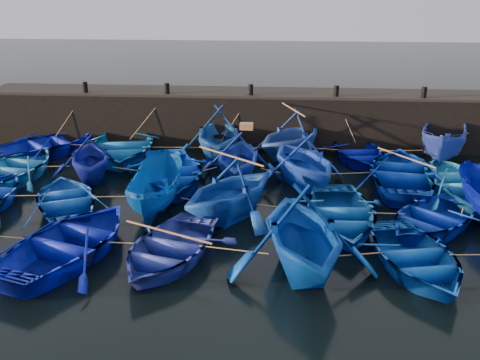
{
  "coord_description": "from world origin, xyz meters",
  "views": [
    {
      "loc": [
        1.47,
        -15.42,
        7.66
      ],
      "look_at": [
        0.0,
        3.2,
        0.7
      ],
      "focal_mm": 40.0,
      "sensor_mm": 36.0,
      "label": 1
    }
  ],
  "objects": [
    {
      "name": "boat_18",
      "position": [
        6.46,
        0.86,
        0.46
      ],
      "size": [
        5.35,
        5.42,
        0.92
      ],
      "primitive_type": "imported",
      "rotation": [
        0.0,
        0.0,
        -0.74
      ],
      "color": "#0523A0",
      "rests_on": "ground"
    },
    {
      "name": "ground",
      "position": [
        0.0,
        0.0,
        0.0
      ],
      "size": [
        120.0,
        120.0,
        0.0
      ],
      "primitive_type": "plane",
      "color": "black",
      "rests_on": "ground"
    },
    {
      "name": "boat_11",
      "position": [
        6.37,
        4.93,
        0.58
      ],
      "size": [
        4.77,
        6.11,
        1.16
      ],
      "primitive_type": "imported",
      "rotation": [
        0.0,
        0.0,
        2.99
      ],
      "color": "#00228B",
      "rests_on": "ground"
    },
    {
      "name": "bollard_0",
      "position": [
        -8.0,
        9.6,
        2.87
      ],
      "size": [
        0.24,
        0.24,
        0.5
      ],
      "primitive_type": "cylinder",
      "color": "black",
      "rests_on": "quay_top"
    },
    {
      "name": "boat_3",
      "position": [
        1.96,
        8.04,
        1.15
      ],
      "size": [
        5.61,
        5.74,
        2.3
      ],
      "primitive_type": "imported",
      "rotation": [
        0.0,
        0.0,
        -0.63
      ],
      "color": "#234698",
      "rests_on": "ground"
    },
    {
      "name": "boat_12",
      "position": [
        8.36,
        4.01,
        0.55
      ],
      "size": [
        4.55,
        5.84,
        1.11
      ],
      "primitive_type": "imported",
      "rotation": [
        0.0,
        0.0,
        3.28
      ],
      "color": "#1C7ED1",
      "rests_on": "ground"
    },
    {
      "name": "boat_7",
      "position": [
        -6.22,
        4.68,
        1.01
      ],
      "size": [
        4.39,
        4.71,
        2.02
      ],
      "primitive_type": "imported",
      "rotation": [
        0.0,
        0.0,
        3.48
      ],
      "color": "navy",
      "rests_on": "ground"
    },
    {
      "name": "boat_10",
      "position": [
        2.4,
        4.53,
        1.16
      ],
      "size": [
        5.27,
        5.57,
        2.32
      ],
      "primitive_type": "imported",
      "rotation": [
        0.0,
        0.0,
        3.56
      ],
      "color": "blue",
      "rests_on": "ground"
    },
    {
      "name": "boat_16",
      "position": [
        -0.18,
        1.27,
        1.11
      ],
      "size": [
        5.46,
        5.58,
        2.23
      ],
      "primitive_type": "imported",
      "rotation": [
        0.0,
        0.0,
        -0.64
      ],
      "color": "#0B3A9B",
      "rests_on": "ground"
    },
    {
      "name": "boat_8",
      "position": [
        -2.88,
        4.23,
        0.56
      ],
      "size": [
        5.24,
        6.27,
        1.12
      ],
      "primitive_type": "imported",
      "rotation": [
        0.0,
        0.0,
        0.29
      ],
      "color": "#0334C0",
      "rests_on": "ground"
    },
    {
      "name": "boat_24",
      "position": [
        5.31,
        -1.87,
        0.46
      ],
      "size": [
        4.01,
        4.97,
        0.91
      ],
      "primitive_type": "imported",
      "rotation": [
        0.0,
        0.0,
        0.21
      ],
      "color": "#0947B4",
      "rests_on": "ground"
    },
    {
      "name": "bollard_3",
      "position": [
        4.0,
        9.6,
        2.87
      ],
      "size": [
        0.24,
        0.24,
        0.5
      ],
      "primitive_type": "cylinder",
      "color": "black",
      "rests_on": "quay_top"
    },
    {
      "name": "boat_0",
      "position": [
        -9.49,
        7.71,
        0.53
      ],
      "size": [
        6.09,
        6.25,
        1.06
      ],
      "primitive_type": "imported",
      "rotation": [
        0.0,
        0.0,
        2.43
      ],
      "color": "#0915A3",
      "rests_on": "ground"
    },
    {
      "name": "bollard_4",
      "position": [
        8.0,
        9.6,
        2.87
      ],
      "size": [
        0.24,
        0.24,
        0.5
      ],
      "primitive_type": "cylinder",
      "color": "black",
      "rests_on": "quay_top"
    },
    {
      "name": "boat_22",
      "position": [
        -1.67,
        -1.88,
        0.46
      ],
      "size": [
        4.25,
        5.13,
        0.92
      ],
      "primitive_type": "imported",
      "rotation": [
        0.0,
        0.0,
        -0.27
      ],
      "color": "navy",
      "rests_on": "ground"
    },
    {
      "name": "boat_9",
      "position": [
        -0.19,
        5.0,
        1.09
      ],
      "size": [
        3.57,
        4.14,
        2.18
      ],
      "primitive_type": "imported",
      "rotation": [
        0.0,
        0.0,
        3.14
      ],
      "color": "#122E9D",
      "rests_on": "ground"
    },
    {
      "name": "boat_14",
      "position": [
        -6.03,
        1.49,
        0.45
      ],
      "size": [
        4.69,
        5.25,
        0.9
      ],
      "primitive_type": "imported",
      "rotation": [
        0.0,
        0.0,
        3.6
      ],
      "color": "#0D43AB",
      "rests_on": "ground"
    },
    {
      "name": "bollard_1",
      "position": [
        -4.0,
        9.6,
        2.87
      ],
      "size": [
        0.24,
        0.24,
        0.5
      ],
      "primitive_type": "cylinder",
      "color": "black",
      "rests_on": "quay_top"
    },
    {
      "name": "loose_oars",
      "position": [
        1.62,
        3.09,
        1.68
      ],
      "size": [
        10.3,
        12.0,
        1.43
      ],
      "color": "#99724C",
      "rests_on": "ground"
    },
    {
      "name": "boat_2",
      "position": [
        -1.34,
        7.7,
        1.25
      ],
      "size": [
        4.49,
        5.08,
        2.49
      ],
      "primitive_type": "imported",
      "rotation": [
        0.0,
        0.0,
        0.09
      ],
      "color": "navy",
      "rests_on": "ground"
    },
    {
      "name": "boat_4",
      "position": [
        4.99,
        7.81,
        0.45
      ],
      "size": [
        3.71,
        4.75,
        0.9
      ],
      "primitive_type": "imported",
      "rotation": [
        0.0,
        0.0,
        0.15
      ],
      "color": "#000884",
      "rests_on": "ground"
    },
    {
      "name": "quay_wall",
      "position": [
        0.0,
        10.5,
        1.25
      ],
      "size": [
        26.0,
        2.5,
        2.5
      ],
      "primitive_type": "cube",
      "color": "black",
      "rests_on": "ground"
    },
    {
      "name": "mooring_ropes",
      "position": [
        -0.41,
        4.91,
        0.87
      ],
      "size": [
        18.26,
        11.74,
        2.1
      ],
      "color": "tan",
      "rests_on": "ground"
    },
    {
      "name": "boat_5",
      "position": [
        8.73,
        8.06,
        0.98
      ],
      "size": [
        3.38,
        5.39,
        1.95
      ],
      "primitive_type": "imported",
      "rotation": [
        0.0,
        0.0,
        -0.32
      ],
      "color": "navy",
      "rests_on": "ground"
    },
    {
      "name": "boat_15",
      "position": [
        -2.86,
        1.66,
        0.84
      ],
      "size": [
        1.68,
        4.34,
        1.67
      ],
      "primitive_type": "imported",
      "rotation": [
        0.0,
        0.0,
        3.15
      ],
      "color": "navy",
      "rests_on": "ground"
    },
    {
      "name": "boat_1",
      "position": [
        -5.74,
        7.53,
        0.6
      ],
      "size": [
        5.37,
        6.61,
        1.21
      ],
      "primitive_type": "imported",
      "rotation": [
        0.0,
        0.0,
        0.23
      ],
      "color": "#094E8F",
      "rests_on": "ground"
    },
    {
      "name": "wooden_crate",
      "position": [
        0.11,
        5.0,
        2.3
      ],
      "size": [
        0.52,
        0.38,
        0.24
      ],
      "primitive_type": "cube",
      "color": "#936240",
      "rests_on": "boat_9"
    },
    {
      "name": "quay_top",
      "position": [
        0.0,
        10.5,
        2.56
      ],
      "size": [
        26.0,
        2.5,
        0.12
      ],
      "primitive_type": "cube",
      "color": "black",
      "rests_on": "quay_wall"
    },
    {
      "name": "bollard_2",
      "position": [
        0.0,
        9.6,
        2.87
      ],
      "size": [
        0.24,
        0.24,
        0.5
      ],
      "primitive_type": "cylinder",
      "color": "black",
      "rests_on": "quay_top"
    },
    {
      "name": "boat_17",
      "position": [
        3.5,
        0.87,
        0.5
      ],
      "size": [
        3.62,
        4.94,
        1.0
      ],
      "primitive_type": "imported",
      "rotation": [
        0.0,
        0.0,
        0.04
      ],
      "color": "#0B4994",
      "rests_on": "ground"
    },
    {
      "name": "boat_23",
      "position": [
        2.12,
        -2.2,
        1.27
      ],
      "size": [
        5.02,
        5.54,
        2.54
      ],
      "primitive_type": "imported",
      "rotation": [
        0.0,
        0.0,
        0.19
      ],
      "color": "#03399F",
      "rests_on": "ground"
    },
    {
      "name": "boat_21",
      "position": [
        -4.58,
        -1.87,
        0.53
      ],
      "size": [
        5.11,
        6.04,
        1.07
      ],
      "primitive_type": "imported",
      "rotation": [
        0.0,
        0.0,
        2.82
      ],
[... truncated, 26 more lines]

